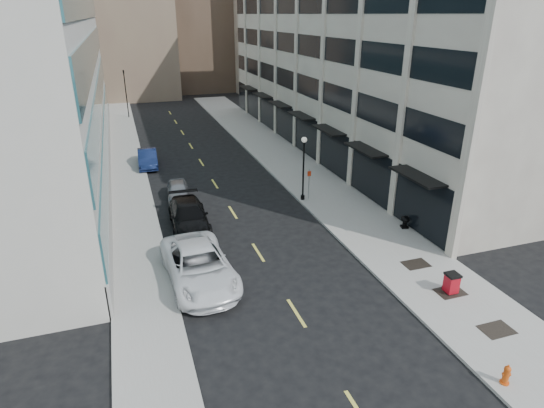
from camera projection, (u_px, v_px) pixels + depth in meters
ground at (314, 341)px, 18.93m from camera, size 160.00×160.00×0.00m
sidewalk_right at (302, 173)px, 38.59m from camera, size 5.00×80.00×0.15m
sidewalk_left at (131, 192)px, 34.50m from camera, size 3.00×80.00×0.15m
building_right at (367, 54)px, 44.03m from camera, size 15.30×46.50×18.25m
skyline_tan_near at (123, 4)px, 71.84m from camera, size 14.00×18.00×28.00m
skyline_tan_far at (63, 24)px, 78.82m from camera, size 12.00×14.00×22.00m
skyline_stone at (260, 30)px, 78.07m from camera, size 10.00×14.00×20.00m
grate_near at (497, 330)px, 19.35m from camera, size 1.40×1.00×0.01m
grate_mid at (450, 292)px, 21.97m from camera, size 1.40×1.00×0.01m
grate_far at (416, 264)px, 24.42m from camera, size 1.40×1.00×0.01m
road_centerline at (223, 197)px, 33.80m from camera, size 0.15×68.20×0.01m
traffic_signal at (124, 73)px, 57.11m from camera, size 0.66×0.66×6.98m
car_white_van at (199, 266)px, 22.74m from camera, size 3.43×6.82×1.85m
car_black_pickup at (189, 216)px, 28.62m from camera, size 2.46×5.70×1.63m
car_silver_sedan at (178, 191)px, 33.15m from camera, size 1.93×4.02×1.33m
car_blue_sedan at (148, 158)px, 40.27m from camera, size 1.80×4.68×1.52m
fire_hydrant at (506, 375)px, 16.40m from camera, size 0.33×0.33×0.82m
trash_bin at (452, 282)px, 21.76m from camera, size 0.64×0.71×1.02m
lamppost at (304, 163)px, 31.90m from camera, size 0.39×0.39×4.74m
sign_post at (309, 180)px, 32.52m from camera, size 0.26×0.06×2.26m
urn_planter at (405, 221)px, 28.43m from camera, size 0.57×0.57×0.78m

